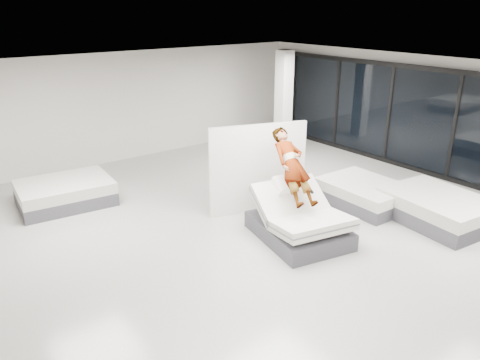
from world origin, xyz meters
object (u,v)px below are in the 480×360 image
(hero_bed, at_px, (299,222))
(person, at_px, (293,176))
(flat_bed_left_far, at_px, (65,193))
(flat_bed_right_near, at_px, (438,208))
(column, at_px, (283,104))
(remote, at_px, (311,191))
(flat_bed_right_far, at_px, (364,193))
(divider_panel, at_px, (258,169))

(hero_bed, bearing_deg, person, 78.22)
(person, xyz_separation_m, flat_bed_left_far, (-3.22, 4.32, -0.95))
(flat_bed_right_near, distance_m, flat_bed_left_far, 8.48)
(flat_bed_left_far, height_order, column, column)
(remote, bearing_deg, person, 122.15)
(flat_bed_right_far, height_order, column, column)
(divider_panel, distance_m, column, 4.56)
(person, bearing_deg, flat_bed_right_near, -16.33)
(hero_bed, bearing_deg, remote, -20.32)
(hero_bed, distance_m, column, 5.93)
(flat_bed_left_far, bearing_deg, flat_bed_right_near, -43.81)
(remote, xyz_separation_m, flat_bed_left_far, (-3.36, 4.71, -0.73))
(remote, distance_m, flat_bed_right_near, 3.08)
(column, bearing_deg, person, -130.44)
(remote, height_order, column, column)
(flat_bed_right_near, xyz_separation_m, column, (0.68, 5.75, 1.30))
(divider_panel, xyz_separation_m, column, (3.43, 2.94, 0.58))
(hero_bed, xyz_separation_m, flat_bed_right_far, (2.45, 0.32, -0.09))
(column, bearing_deg, divider_panel, -139.36)
(hero_bed, relative_size, flat_bed_left_far, 1.00)
(hero_bed, distance_m, flat_bed_left_far, 5.60)
(flat_bed_right_far, height_order, flat_bed_right_near, flat_bed_right_near)
(person, bearing_deg, flat_bed_right_far, 12.05)
(person, bearing_deg, hero_bed, -90.00)
(flat_bed_right_near, height_order, column, column)
(person, distance_m, column, 5.53)
(divider_panel, height_order, flat_bed_right_far, divider_panel)
(divider_panel, relative_size, flat_bed_right_far, 1.12)
(flat_bed_right_far, relative_size, column, 0.63)
(flat_bed_right_far, xyz_separation_m, flat_bed_right_near, (0.51, -1.56, 0.03))
(hero_bed, bearing_deg, column, 51.06)
(flat_bed_right_far, xyz_separation_m, column, (1.19, 4.19, 1.33))
(hero_bed, distance_m, flat_bed_right_far, 2.48)
(person, distance_m, flat_bed_right_near, 3.42)
(flat_bed_right_near, distance_m, column, 5.93)
(remote, bearing_deg, column, 64.96)
(divider_panel, bearing_deg, flat_bed_right_near, -26.18)
(flat_bed_right_far, bearing_deg, column, 74.14)
(flat_bed_right_far, height_order, flat_bed_left_far, flat_bed_left_far)
(divider_panel, bearing_deg, flat_bed_left_far, 157.01)
(flat_bed_right_near, bearing_deg, person, 151.89)
(flat_bed_left_far, relative_size, column, 0.69)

